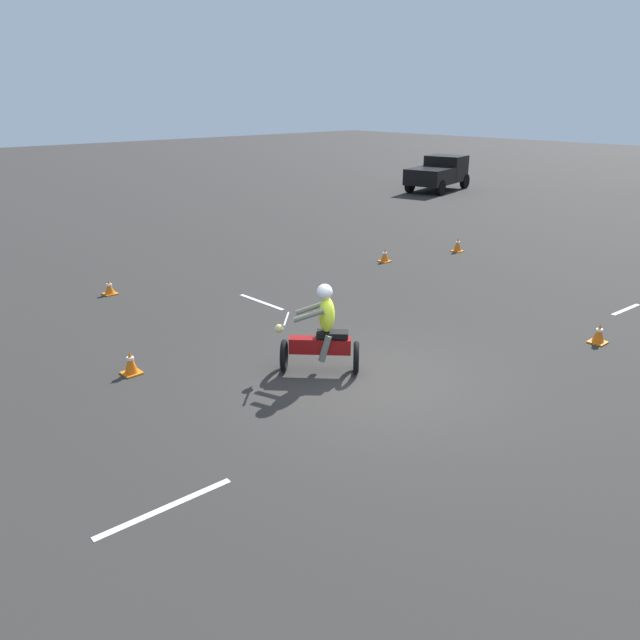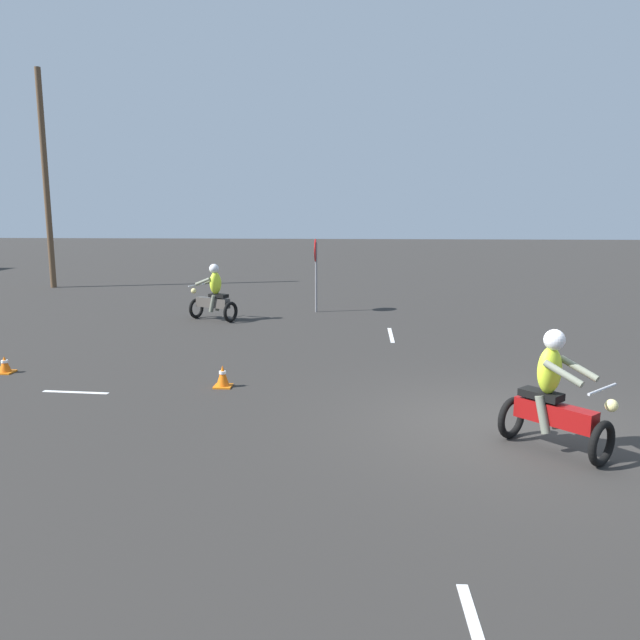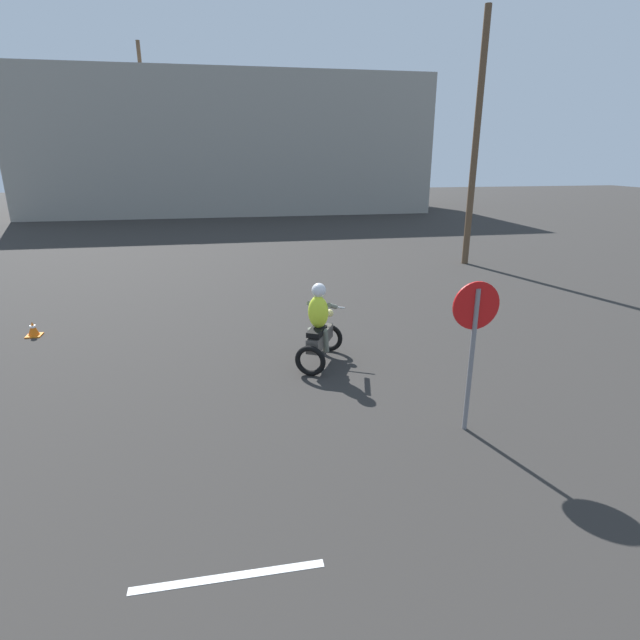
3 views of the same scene
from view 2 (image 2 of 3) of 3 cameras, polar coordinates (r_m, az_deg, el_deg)
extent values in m
plane|color=#2D2B28|center=(9.88, 16.33, -9.30)|extent=(120.00, 120.00, 0.00)
torus|color=black|center=(8.76, 24.37, -10.26)|extent=(0.49, 0.50, 0.60)
torus|color=black|center=(9.34, 17.10, -8.53)|extent=(0.49, 0.50, 0.60)
cube|color=maroon|center=(8.96, 20.70, -8.06)|extent=(0.96, 0.94, 0.28)
cube|color=black|center=(9.00, 19.56, -6.44)|extent=(0.58, 0.58, 0.10)
cylinder|color=silver|center=(8.57, 24.41, -5.78)|extent=(0.51, 0.53, 0.04)
sphere|color=#F2E08C|center=(8.57, 25.11, -7.10)|extent=(0.23, 0.23, 0.16)
ellipsoid|color=#D8F233|center=(8.86, 20.25, -4.33)|extent=(0.48, 0.48, 0.64)
cylinder|color=slate|center=(8.54, 21.36, -4.58)|extent=(0.46, 0.44, 0.27)
cylinder|color=slate|center=(8.88, 22.60, -4.11)|extent=(0.46, 0.44, 0.27)
cylinder|color=slate|center=(8.89, 19.69, -8.14)|extent=(0.26, 0.26, 0.51)
cylinder|color=slate|center=(9.12, 20.58, -7.73)|extent=(0.26, 0.26, 0.51)
sphere|color=white|center=(8.75, 20.65, -1.71)|extent=(0.40, 0.40, 0.28)
torus|color=black|center=(18.95, -11.24, 1.06)|extent=(0.58, 0.36, 0.60)
torus|color=black|center=(18.11, -8.18, 0.74)|extent=(0.58, 0.36, 0.60)
cube|color=#4C4742|center=(18.49, -9.77, 1.57)|extent=(0.71, 1.09, 0.28)
cube|color=black|center=(18.32, -9.26, 2.20)|extent=(0.49, 0.62, 0.10)
cylinder|color=silver|center=(18.82, -11.20, 3.15)|extent=(0.64, 0.35, 0.04)
sphere|color=#F2E08C|center=(18.93, -11.48, 2.63)|extent=(0.22, 0.22, 0.16)
ellipsoid|color=#D8F233|center=(18.34, -9.53, 3.34)|extent=(0.48, 0.43, 0.64)
cylinder|color=slate|center=(18.68, -9.85, 3.60)|extent=(0.33, 0.53, 0.27)
cylinder|color=slate|center=(18.38, -10.66, 3.48)|extent=(0.33, 0.53, 0.27)
cylinder|color=slate|center=(18.53, -9.25, 1.61)|extent=(0.22, 0.27, 0.51)
cylinder|color=slate|center=(18.32, -9.81, 1.49)|extent=(0.22, 0.27, 0.51)
sphere|color=silver|center=(18.32, -9.67, 4.65)|extent=(0.38, 0.38, 0.28)
cylinder|color=slate|center=(19.64, -0.36, 3.92)|extent=(0.07, 0.07, 2.20)
cylinder|color=red|center=(19.57, -0.42, 6.39)|extent=(0.70, 0.03, 0.70)
cylinder|color=white|center=(19.57, -0.46, 6.39)|extent=(0.60, 0.01, 0.60)
cube|color=orange|center=(13.94, -26.82, -4.28)|extent=(0.32, 0.32, 0.03)
cone|color=orange|center=(13.90, -26.87, -3.59)|extent=(0.24, 0.24, 0.31)
cylinder|color=white|center=(13.89, -26.89, -3.40)|extent=(0.13, 0.13, 0.05)
cube|color=orange|center=(11.62, -8.86, -6.00)|extent=(0.32, 0.32, 0.03)
cone|color=orange|center=(11.56, -8.89, -5.02)|extent=(0.24, 0.24, 0.38)
cylinder|color=white|center=(11.55, -8.90, -4.75)|extent=(0.13, 0.13, 0.05)
cube|color=silver|center=(16.24, 6.50, -1.37)|extent=(1.91, 0.10, 0.01)
cube|color=silver|center=(11.98, -21.45, -6.16)|extent=(0.17, 1.22, 0.01)
cylinder|color=brown|center=(28.15, -23.78, 11.60)|extent=(0.24, 0.24, 8.73)
camera|label=1|loc=(18.49, 35.88, 12.89)|focal=35.00mm
camera|label=3|loc=(16.78, 20.75, 12.02)|focal=28.00mm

